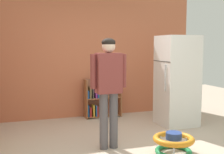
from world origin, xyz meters
The scene contains 6 objects.
ground_plane centered at (0.00, 0.00, 0.00)m, with size 12.00×12.00×0.00m, color #C5AF9A.
back_wall centered at (0.00, 2.33, 1.35)m, with size 5.20×0.06×2.70m, color #C16846.
refrigerator centered at (1.59, 1.03, 0.89)m, with size 0.73×0.68×1.78m.
bookshelf centered at (0.32, 2.14, 0.37)m, with size 0.80×0.28×0.85m.
standing_person centered at (-0.12, 0.16, 1.02)m, with size 0.57×0.22×1.69m.
baby_walker centered at (0.70, -0.36, 0.16)m, with size 0.60×0.60×0.32m.
Camera 1 is at (-1.49, -3.98, 1.58)m, focal length 46.68 mm.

